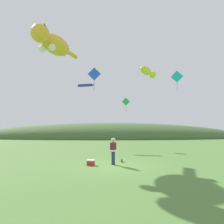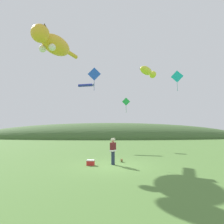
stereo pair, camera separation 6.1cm
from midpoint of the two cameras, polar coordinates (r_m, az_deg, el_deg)
The scene contains 11 objects.
ground_plane at distance 13.59m, azimuth 0.25°, elevation -15.06°, with size 120.00×120.00×0.00m, color #517A38.
distant_hill_ridge at distance 44.65m, azimuth -0.81°, elevation -7.37°, with size 59.49×15.16×6.58m.
festival_attendant at distance 13.77m, azimuth 0.21°, elevation -10.90°, with size 0.46×0.49×1.77m.
kite_spool at distance 14.84m, azimuth 2.67°, elevation -13.61°, with size 0.14×0.26×0.26m.
picnic_cooler at distance 13.71m, azimuth -6.22°, elevation -14.17°, with size 0.54×0.41×0.36m.
kite_giant_cat at distance 22.19m, azimuth -16.63°, elevation 18.26°, with size 3.41×6.95×2.22m.
kite_fish_windsock at distance 23.08m, azimuth 9.94°, elevation 11.38°, with size 2.52×3.18×0.99m.
kite_tube_streamer at distance 26.78m, azimuth -7.52°, elevation 7.60°, with size 2.15×0.92×0.44m.
kite_diamond_teal at distance 22.17m, azimuth 17.98°, elevation 9.58°, with size 1.18×0.50×2.17m.
kite_diamond_blue at distance 18.03m, azimuth -5.19°, elevation 10.70°, with size 1.18×0.08×2.08m.
kite_diamond_green at distance 24.99m, azimuth 3.92°, elevation 2.93°, with size 1.02×0.06×1.92m.
Camera 1 is at (-0.38, -13.34, 2.60)m, focal length 32.00 mm.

